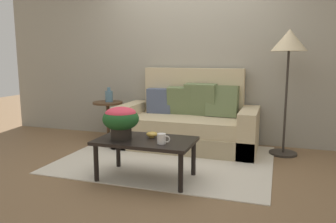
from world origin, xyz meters
TOP-DOWN VIEW (x-y plane):
  - ground_plane at (0.00, 0.00)m, footprint 14.00×14.00m
  - wall_back at (0.00, 1.24)m, footprint 6.40×0.12m
  - area_rug at (0.00, 0.11)m, footprint 2.52×1.94m
  - couch at (0.09, 0.78)m, footprint 1.91×0.89m
  - coffee_table at (0.00, -0.59)m, footprint 1.00×0.60m
  - side_table at (-1.19, 0.81)m, footprint 0.45×0.45m
  - floor_lamp at (1.37, 0.79)m, footprint 0.44×0.44m
  - potted_plant at (-0.25, -0.65)m, footprint 0.37×0.37m
  - coffee_mug at (0.22, -0.71)m, footprint 0.13×0.09m
  - snack_bowl at (0.04, -0.50)m, footprint 0.12×0.12m
  - table_vase at (-1.18, 0.82)m, footprint 0.12×0.12m

SIDE VIEW (x-z plane):
  - ground_plane at x=0.00m, z-range 0.00..0.00m
  - area_rug at x=0.00m, z-range 0.00..0.01m
  - couch at x=0.09m, z-range -0.21..0.89m
  - coffee_table at x=0.00m, z-range 0.16..0.59m
  - side_table at x=-1.19m, z-range 0.11..0.69m
  - snack_bowl at x=0.04m, z-range 0.43..0.49m
  - coffee_mug at x=0.22m, z-range 0.43..0.53m
  - potted_plant at x=-0.25m, z-range 0.47..0.80m
  - table_vase at x=-1.18m, z-range 0.56..0.78m
  - floor_lamp at x=1.37m, z-range 0.56..2.16m
  - wall_back at x=0.00m, z-range 0.00..2.95m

